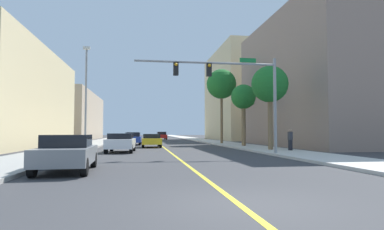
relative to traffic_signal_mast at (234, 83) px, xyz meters
name	(u,v)px	position (x,y,z in m)	size (l,w,h in m)	color
ground	(156,142)	(-3.75, 28.55, -4.70)	(192.00, 192.00, 0.00)	#38383A
sidewalk_left	(101,142)	(-11.78, 28.55, -4.62)	(3.78, 168.00, 0.15)	#9E9B93
sidewalk_right	(209,141)	(4.29, 28.55, -4.62)	(3.78, 168.00, 0.15)	beige
lane_marking_center	(156,142)	(-3.75, 28.55, -4.70)	(0.16, 144.00, 0.01)	yellow
building_left_far	(64,116)	(-21.18, 46.60, -0.17)	(11.77, 27.82, 9.05)	tan
building_right_near	(319,82)	(13.25, 12.54, 2.28)	(10.91, 21.14, 13.96)	gray
building_right_far	(243,96)	(13.24, 39.50, 3.67)	(10.88, 21.62, 16.75)	beige
traffic_signal_mast	(234,83)	(0.00, 0.00, 0.00)	(9.24, 0.36, 6.21)	gray
street_lamp	(86,92)	(-10.39, 7.18, 0.06)	(0.56, 0.28, 8.36)	gray
palm_near	(270,85)	(4.03, 3.86, 0.48)	(2.87, 2.87, 6.54)	brown
palm_mid	(243,98)	(4.10, 10.79, 0.17)	(2.44, 2.44, 6.08)	brown
palm_far	(221,84)	(3.57, 17.71, 2.52)	(3.58, 3.58, 8.91)	brown
car_yellow	(151,140)	(-4.94, 11.91, -4.00)	(1.90, 3.92, 1.31)	gold
car_green	(133,137)	(-7.19, 29.19, -3.95)	(2.07, 4.65, 1.44)	#196638
car_white	(121,142)	(-7.39, 4.61, -3.95)	(2.10, 4.14, 1.41)	white
car_gray	(67,153)	(-8.66, -6.99, -3.97)	(2.03, 4.06, 1.42)	slate
car_red	(161,136)	(-2.30, 41.11, -3.94)	(2.01, 4.22, 1.50)	red
car_blue	(133,138)	(-6.89, 18.11, -3.95)	(1.93, 4.60, 1.44)	#1E389E
pedestrian	(290,140)	(5.12, 2.73, -3.76)	(0.38, 0.38, 1.58)	black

